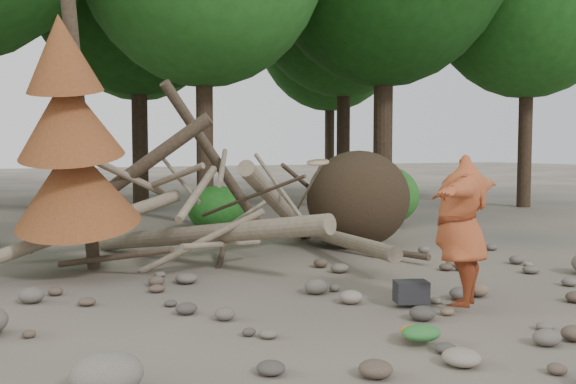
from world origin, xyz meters
name	(u,v)px	position (x,y,z in m)	size (l,w,h in m)	color
ground	(368,308)	(0.00, 0.00, 0.00)	(120.00, 120.00, 0.00)	#514C44
deadfall_pile	(336,202)	(2.02, 4.24, 0.95)	(8.55, 5.24, 3.30)	#332619
dead_conifer	(71,143)	(-3.12, 3.37, 2.11)	(2.06, 2.16, 4.35)	#4C3F30
bush_mid	(217,209)	(0.80, 7.80, 0.56)	(1.40, 1.40, 1.12)	#1F5D1B
bush_right	(380,195)	(5.00, 7.00, 0.80)	(2.00, 2.00, 1.60)	#286E22
frisbee_thrower	(461,230)	(0.93, -0.65, 1.02)	(3.28, 1.79, 1.88)	#A94A26
backpack	(411,296)	(0.52, -0.21, 0.14)	(0.42, 0.28, 0.28)	black
cloth_green	(421,338)	(-0.37, -1.54, 0.08)	(0.43, 0.36, 0.16)	#2A6A2C
cloth_orange	(413,335)	(-0.33, -1.35, 0.05)	(0.30, 0.24, 0.11)	#B6601F
boulder_front_left	(106,374)	(-3.54, -1.48, 0.18)	(0.61, 0.55, 0.36)	slate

